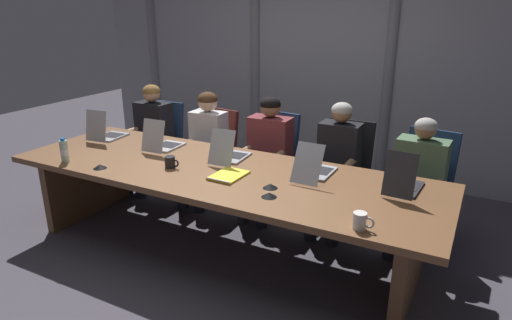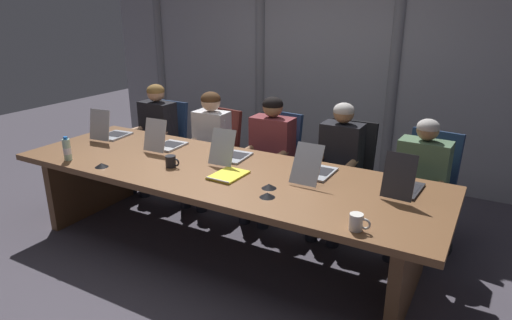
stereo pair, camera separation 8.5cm
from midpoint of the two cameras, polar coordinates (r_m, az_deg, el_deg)
ground_plane at (r=3.92m, az=-3.83°, el=-11.27°), size 12.91×12.91×0.00m
conference_table at (r=3.66m, az=-4.03°, el=-3.33°), size 3.58×1.16×0.73m
curtain_backdrop at (r=5.49m, az=9.37°, el=12.53°), size 6.45×0.17×2.75m
laptop_left_end at (r=4.66m, az=-17.75°, el=3.43°), size 0.27×0.40×0.31m
laptop_left_mid at (r=4.18m, az=-11.04°, el=2.23°), size 0.24×0.40×0.30m
laptop_center at (r=3.79m, az=-2.61°, el=0.81°), size 0.24×0.44×0.30m
laptop_right_mid at (r=3.45m, az=8.27°, el=-1.28°), size 0.22×0.48×0.30m
laptop_right_end at (r=3.30m, az=19.05°, el=-3.04°), size 0.24×0.42×0.33m
office_chair_left_end at (r=5.30m, az=-11.29°, el=0.88°), size 0.60×0.60×0.94m
office_chair_left_mid at (r=4.88m, az=-4.83°, el=-0.44°), size 0.60×0.60×0.93m
office_chair_center at (r=4.54m, az=2.65°, el=-1.77°), size 0.60×0.60×0.97m
office_chair_right_mid at (r=4.28m, az=11.81°, el=-3.51°), size 0.60×0.60×0.97m
office_chair_right_end at (r=4.15m, az=21.13°, el=-5.19°), size 0.60×0.61×0.98m
person_left_end at (r=5.10m, az=-12.62°, el=3.76°), size 0.43×0.56×1.17m
person_left_mid at (r=4.65m, az=-5.76°, el=2.57°), size 0.38×0.55×1.16m
person_center at (r=4.29m, az=2.17°, el=1.35°), size 0.42×0.55×1.17m
person_right_mid at (r=4.03m, az=10.99°, el=-0.23°), size 0.37×0.55×1.19m
person_right_end at (r=3.90m, az=20.81°, el=-2.30°), size 0.44×0.56×1.13m
water_bottle_primary at (r=4.09m, az=-22.54°, el=1.24°), size 0.07×0.07×0.21m
coffee_mug_near at (r=2.70m, az=13.70°, el=-7.76°), size 0.13×0.08×0.10m
coffee_mug_far at (r=3.69m, az=-10.19°, el=-0.18°), size 0.13×0.09×0.09m
conference_mic_left_side at (r=3.84m, az=-18.61°, el=-0.62°), size 0.11×0.11×0.03m
conference_mic_middle at (r=3.07m, az=2.25°, el=-4.50°), size 0.11×0.11×0.03m
conference_mic_right_side at (r=3.22m, az=2.44°, el=-3.36°), size 0.11×0.11×0.03m
spiral_notepad at (r=3.45m, az=-2.90°, el=-1.97°), size 0.23×0.31×0.03m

